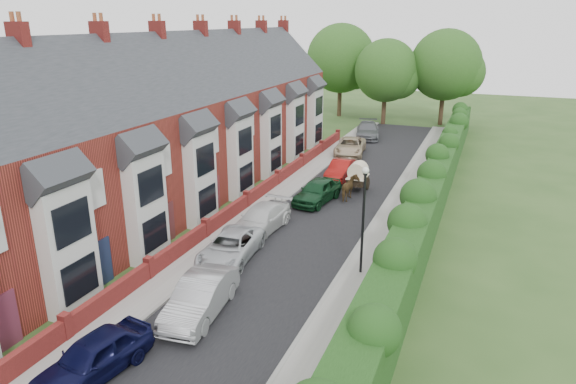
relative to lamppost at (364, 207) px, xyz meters
name	(u,v)px	position (x,y,z in m)	size (l,w,h in m)	color
ground	(257,302)	(-3.40, -4.00, -3.30)	(140.00, 140.00, 0.00)	#2D4C1E
road	(326,213)	(-3.90, 7.00, -3.29)	(6.00, 58.00, 0.02)	black
pavement_hedge_side	(393,221)	(0.20, 7.00, -3.24)	(2.20, 58.00, 0.12)	gray
pavement_house_side	(268,204)	(-7.75, 7.00, -3.24)	(1.70, 58.00, 0.12)	gray
kerb_hedge_side	(375,218)	(-0.85, 7.00, -3.23)	(0.18, 58.00, 0.13)	gray
kerb_house_side	(280,205)	(-6.95, 7.00, -3.23)	(0.18, 58.00, 0.13)	gray
hedge	(427,200)	(2.00, 7.00, -1.70)	(2.10, 58.00, 2.85)	black
terrace_row	(167,131)	(-14.27, 5.98, 1.18)	(9.05, 40.50, 11.50)	maroon
garden_wall_row	(247,201)	(-8.75, 6.00, -2.84)	(0.35, 40.35, 1.10)	maroon
lamppost	(364,207)	(0.00, 0.00, 0.00)	(0.32, 0.32, 5.16)	black
tree_far_left	(389,72)	(-6.05, 36.08, 2.41)	(7.14, 6.80, 9.29)	#332316
tree_far_right	(449,67)	(-0.01, 38.08, 3.02)	(7.98, 7.60, 10.31)	#332316
tree_far_back	(344,60)	(-11.99, 39.08, 3.32)	(8.40, 8.00, 10.82)	#332316
car_navy	(93,357)	(-6.40, -10.20, -2.58)	(1.70, 4.22, 1.44)	black
car_silver_a	(200,297)	(-5.09, -5.66, -2.53)	(1.62, 4.65, 1.53)	#9D9EA2
car_silver_b	(230,247)	(-6.29, -0.85, -2.64)	(2.19, 4.75, 1.32)	silver
car_white	(261,219)	(-6.40, 3.00, -2.60)	(1.95, 4.80, 1.39)	silver
car_green	(317,191)	(-5.00, 8.60, -2.54)	(1.79, 4.45, 1.52)	#10371C
car_red	(341,170)	(-5.06, 14.20, -2.62)	(1.43, 4.11, 1.35)	maroon
car_beige	(350,146)	(-6.26, 21.32, -2.58)	(2.37, 5.15, 1.43)	#C1AB8B
car_grey	(368,130)	(-6.40, 28.41, -2.53)	(2.15, 5.28, 1.53)	slate
horse	(350,188)	(-3.18, 9.81, -2.51)	(0.85, 1.86, 1.57)	#4A351B
horse_cart	(358,174)	(-3.18, 11.81, -2.12)	(1.29, 2.84, 2.05)	black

